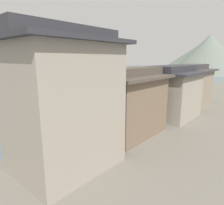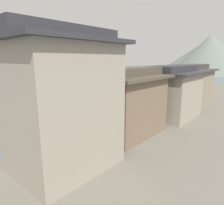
{
  "view_description": "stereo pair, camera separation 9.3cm",
  "coord_description": "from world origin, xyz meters",
  "px_view_note": "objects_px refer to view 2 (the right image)",
  "views": [
    {
      "loc": [
        21.51,
        -4.17,
        7.77
      ],
      "look_at": [
        3.01,
        17.45,
        1.45
      ],
      "focal_mm": 31.67,
      "sensor_mm": 36.0,
      "label": 1
    },
    {
      "loc": [
        21.58,
        -4.11,
        7.77
      ],
      "look_at": [
        3.01,
        17.45,
        1.45
      ],
      "focal_mm": 31.67,
      "sensor_mm": 36.0,
      "label": 2
    }
  ],
  "objects_px": {
    "boat_moored_second": "(167,100)",
    "boat_midriver_upstream": "(180,95)",
    "house_waterfront_second": "(128,102)",
    "boat_midriver_drifting": "(118,93)",
    "boat_moored_far": "(193,91)",
    "house_waterfront_narrow": "(190,86)",
    "house_waterfront_nearest": "(63,101)",
    "boat_moored_nearest": "(62,137)",
    "boat_moored_third": "(151,104)",
    "house_waterfront_tall": "(170,92)"
  },
  "relations": [
    {
      "from": "boat_midriver_upstream",
      "to": "house_waterfront_nearest",
      "type": "height_order",
      "value": "house_waterfront_nearest"
    },
    {
      "from": "house_waterfront_nearest",
      "to": "house_waterfront_second",
      "type": "height_order",
      "value": "house_waterfront_nearest"
    },
    {
      "from": "house_waterfront_second",
      "to": "house_waterfront_tall",
      "type": "distance_m",
      "value": 7.94
    },
    {
      "from": "boat_moored_nearest",
      "to": "boat_moored_far",
      "type": "height_order",
      "value": "boat_moored_nearest"
    },
    {
      "from": "boat_moored_third",
      "to": "house_waterfront_narrow",
      "type": "xyz_separation_m",
      "value": [
        6.02,
        0.88,
        3.55
      ]
    },
    {
      "from": "boat_moored_far",
      "to": "boat_midriver_upstream",
      "type": "bearing_deg",
      "value": -90.0
    },
    {
      "from": "boat_moored_second",
      "to": "house_waterfront_second",
      "type": "xyz_separation_m",
      "value": [
        5.76,
        -20.47,
        3.72
      ]
    },
    {
      "from": "boat_moored_nearest",
      "to": "boat_moored_third",
      "type": "xyz_separation_m",
      "value": [
        -0.56,
        18.25,
        0.11
      ]
    },
    {
      "from": "house_waterfront_second",
      "to": "boat_midriver_drifting",
      "type": "bearing_deg",
      "value": 131.16
    },
    {
      "from": "boat_moored_nearest",
      "to": "boat_moored_third",
      "type": "distance_m",
      "value": 18.26
    },
    {
      "from": "boat_midriver_upstream",
      "to": "house_waterfront_second",
      "type": "distance_m",
      "value": 27.08
    },
    {
      "from": "house_waterfront_nearest",
      "to": "house_waterfront_tall",
      "type": "height_order",
      "value": "house_waterfront_nearest"
    },
    {
      "from": "boat_moored_second",
      "to": "boat_moored_far",
      "type": "relative_size",
      "value": 1.0
    },
    {
      "from": "boat_midriver_drifting",
      "to": "house_waterfront_narrow",
      "type": "height_order",
      "value": "house_waterfront_narrow"
    },
    {
      "from": "boat_moored_second",
      "to": "boat_midriver_upstream",
      "type": "relative_size",
      "value": 1.26
    },
    {
      "from": "boat_moored_far",
      "to": "boat_midriver_drifting",
      "type": "bearing_deg",
      "value": -129.77
    },
    {
      "from": "house_waterfront_tall",
      "to": "boat_moored_nearest",
      "type": "bearing_deg",
      "value": -116.08
    },
    {
      "from": "boat_moored_nearest",
      "to": "house_waterfront_narrow",
      "type": "distance_m",
      "value": 20.23
    },
    {
      "from": "boat_moored_third",
      "to": "boat_midriver_upstream",
      "type": "relative_size",
      "value": 0.87
    },
    {
      "from": "boat_moored_far",
      "to": "boat_midriver_upstream",
      "type": "distance_m",
      "value": 8.29
    },
    {
      "from": "house_waterfront_narrow",
      "to": "house_waterfront_second",
      "type": "bearing_deg",
      "value": -90.76
    },
    {
      "from": "boat_moored_second",
      "to": "boat_midriver_drifting",
      "type": "height_order",
      "value": "boat_midriver_drifting"
    },
    {
      "from": "boat_moored_second",
      "to": "house_waterfront_tall",
      "type": "relative_size",
      "value": 0.74
    },
    {
      "from": "boat_moored_third",
      "to": "house_waterfront_tall",
      "type": "height_order",
      "value": "house_waterfront_tall"
    },
    {
      "from": "boat_moored_nearest",
      "to": "boat_midriver_drifting",
      "type": "xyz_separation_m",
      "value": [
        -12.31,
        23.84,
        0.01
      ]
    },
    {
      "from": "boat_moored_far",
      "to": "house_waterfront_narrow",
      "type": "distance_m",
      "value": 20.36
    },
    {
      "from": "boat_midriver_upstream",
      "to": "house_waterfront_nearest",
      "type": "relative_size",
      "value": 0.51
    },
    {
      "from": "boat_moored_nearest",
      "to": "house_waterfront_tall",
      "type": "distance_m",
      "value": 13.51
    },
    {
      "from": "boat_moored_third",
      "to": "house_waterfront_second",
      "type": "height_order",
      "value": "house_waterfront_second"
    },
    {
      "from": "house_waterfront_second",
      "to": "house_waterfront_narrow",
      "type": "xyz_separation_m",
      "value": [
        0.2,
        15.37,
        0.0
      ]
    },
    {
      "from": "boat_midriver_upstream",
      "to": "house_waterfront_narrow",
      "type": "bearing_deg",
      "value": -62.23
    },
    {
      "from": "boat_moored_nearest",
      "to": "boat_moored_second",
      "type": "xyz_separation_m",
      "value": [
        -0.51,
        24.23,
        -0.07
      ]
    },
    {
      "from": "boat_moored_far",
      "to": "house_waterfront_second",
      "type": "distance_m",
      "value": 35.19
    },
    {
      "from": "boat_moored_nearest",
      "to": "house_waterfront_narrow",
      "type": "height_order",
      "value": "house_waterfront_narrow"
    },
    {
      "from": "boat_moored_second",
      "to": "boat_midriver_drifting",
      "type": "distance_m",
      "value": 11.81
    },
    {
      "from": "boat_moored_third",
      "to": "house_waterfront_narrow",
      "type": "height_order",
      "value": "house_waterfront_narrow"
    },
    {
      "from": "boat_moored_nearest",
      "to": "house_waterfront_nearest",
      "type": "height_order",
      "value": "house_waterfront_nearest"
    },
    {
      "from": "boat_moored_far",
      "to": "boat_midriver_upstream",
      "type": "relative_size",
      "value": 1.26
    },
    {
      "from": "boat_moored_second",
      "to": "boat_moored_far",
      "type": "distance_m",
      "value": 14.07
    },
    {
      "from": "boat_midriver_drifting",
      "to": "boat_midriver_upstream",
      "type": "bearing_deg",
      "value": 27.14
    },
    {
      "from": "boat_midriver_upstream",
      "to": "house_waterfront_second",
      "type": "bearing_deg",
      "value": -78.12
    },
    {
      "from": "boat_moored_nearest",
      "to": "boat_moored_far",
      "type": "relative_size",
      "value": 0.84
    },
    {
      "from": "boat_midriver_upstream",
      "to": "house_waterfront_narrow",
      "type": "height_order",
      "value": "house_waterfront_narrow"
    },
    {
      "from": "boat_moored_far",
      "to": "house_waterfront_tall",
      "type": "relative_size",
      "value": 0.74
    },
    {
      "from": "boat_moored_third",
      "to": "house_waterfront_nearest",
      "type": "xyz_separation_m",
      "value": [
        6.08,
        -21.78,
        4.85
      ]
    },
    {
      "from": "boat_moored_second",
      "to": "boat_midriver_upstream",
      "type": "height_order",
      "value": "boat_midriver_upstream"
    },
    {
      "from": "boat_moored_nearest",
      "to": "boat_midriver_drifting",
      "type": "bearing_deg",
      "value": 117.31
    },
    {
      "from": "boat_midriver_drifting",
      "to": "house_waterfront_second",
      "type": "relative_size",
      "value": 0.62
    },
    {
      "from": "boat_moored_nearest",
      "to": "house_waterfront_narrow",
      "type": "bearing_deg",
      "value": 74.09
    },
    {
      "from": "house_waterfront_second",
      "to": "house_waterfront_narrow",
      "type": "relative_size",
      "value": 1.12
    }
  ]
}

